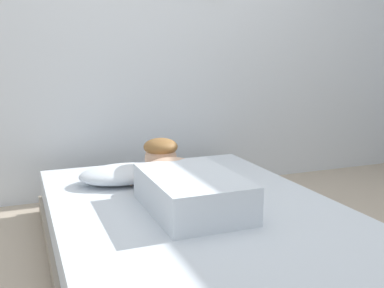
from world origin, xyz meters
The scene contains 7 objects.
ground_plane centered at (0.00, 0.00, 0.00)m, with size 13.35×13.35×0.00m, color tan.
back_wall centered at (0.00, 1.39, 1.25)m, with size 4.67×0.12×2.50m.
bed centered at (-0.27, 0.12, 0.14)m, with size 1.44×2.04×0.29m.
pillow centered at (-0.52, 0.64, 0.34)m, with size 0.52×0.32×0.11m, color silver.
person_lying centered at (-0.32, 0.19, 0.39)m, with size 0.43×0.92×0.27m.
coffee_cup centered at (-0.12, 0.49, 0.33)m, with size 0.12×0.09×0.07m.
cell_phone centered at (-0.22, 0.19, 0.29)m, with size 0.07×0.14×0.01m, color black.
Camera 1 is at (-1.08, -1.88, 1.04)m, focal length 41.67 mm.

